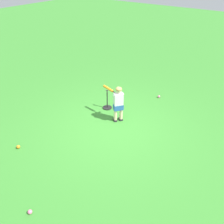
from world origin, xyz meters
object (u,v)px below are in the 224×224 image
play_ball_midfield (18,147)px  play_ball_near_batter (30,212)px  child_batter (118,101)px  play_ball_by_bucket (159,97)px  batting_tee (107,105)px

play_ball_midfield → play_ball_near_batter: bearing=150.5°
child_batter → play_ball_near_batter: bearing=97.0°
play_ball_by_bucket → child_batter: bearing=78.9°
play_ball_near_batter → play_ball_by_bucket: (0.05, -5.29, -0.00)m
play_ball_midfield → batting_tee: (-0.65, -2.78, 0.06)m
play_ball_midfield → batting_tee: size_ratio=0.14×
play_ball_midfield → play_ball_near_batter: size_ratio=1.05×
child_batter → batting_tee: 0.91m
child_batter → play_ball_near_batter: child_batter is taller
child_batter → play_ball_by_bucket: 2.03m
play_ball_by_bucket → play_ball_near_batter: bearing=90.5°
play_ball_near_batter → play_ball_by_bucket: bearing=-89.5°
child_batter → play_ball_by_bucket: child_batter is taller
play_ball_midfield → play_ball_by_bucket: 4.64m
play_ball_by_bucket → batting_tee: (1.01, 1.55, 0.06)m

